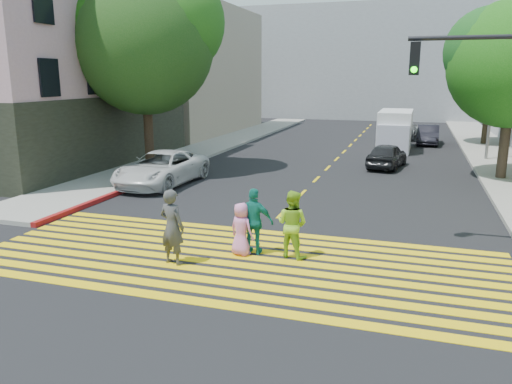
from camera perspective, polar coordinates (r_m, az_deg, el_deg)
The scene contains 21 objects.
ground at distance 11.68m, azimuth -4.55°, elevation -9.91°, with size 120.00×120.00×0.00m, color black.
sidewalk_left at distance 34.63m, azimuth -3.85°, elevation 5.61°, with size 3.00×40.00×0.15m, color gray.
sidewalk_right at distance 25.70m, azimuth 27.21°, elevation 1.58°, with size 3.00×60.00×0.15m, color gray.
curb_red at distance 19.89m, azimuth -16.54°, elevation -0.47°, with size 0.20×8.00×0.16m, color maroon.
crosswalk at distance 12.78m, azimuth -2.38°, elevation -7.78°, with size 13.40×5.30×0.01m.
lane_line at distance 33.01m, azimuth 10.40°, elevation 4.94°, with size 0.12×34.40×0.01m.
building_left_pink at distance 29.77m, azimuth -25.41°, elevation 11.89°, with size 12.10×14.10×11.00m.
building_left_tan at distance 42.94m, azimuth -10.53°, elevation 13.46°, with size 12.00×16.00×10.00m, color tan.
backdrop_block at distance 58.09m, azimuth 14.07°, elevation 14.12°, with size 30.00×8.00×12.00m, color gray.
tree_left at distance 24.90m, azimuth -12.45°, elevation 16.98°, with size 8.06×7.83×9.46m.
tree_right_far at distance 36.85m, azimuth 25.45°, elevation 13.07°, with size 6.87×6.74×7.91m.
pedestrian_man at distance 12.42m, azimuth -9.56°, elevation -3.96°, with size 0.69×0.46×1.90m, color #3E3E3E.
pedestrian_woman at distance 12.79m, azimuth 4.14°, elevation -3.67°, with size 0.85×0.66×1.75m, color #8EC827.
pedestrian_child at distance 12.94m, azimuth -1.69°, elevation -4.26°, with size 0.68×0.44×1.40m, color pink.
pedestrian_extra at distance 12.97m, azimuth -0.21°, elevation -3.38°, with size 1.03×0.43×1.75m, color #157969.
white_sedan at distance 21.73m, azimuth -10.71°, elevation 2.68°, with size 2.38×5.16×1.43m, color silver.
dark_car_near at distance 26.28m, azimuth 14.74°, elevation 4.07°, with size 1.50×3.72×1.27m, color black.
silver_car at distance 39.30m, azimuth 16.41°, elevation 6.94°, with size 1.99×4.89×1.42m, color #B0B0B0.
dark_car_parked at distance 36.38m, azimuth 19.07°, elevation 6.21°, with size 1.39×3.98×1.31m, color black.
white_van at distance 32.86m, azimuth 15.59°, elevation 6.67°, with size 2.00×5.20×2.45m.
street_lamp at distance 29.81m, azimuth 25.35°, elevation 12.80°, with size 1.98×0.60×8.78m.
Camera 1 is at (4.13, -9.93, 4.55)m, focal length 35.00 mm.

